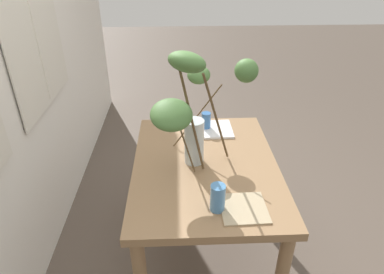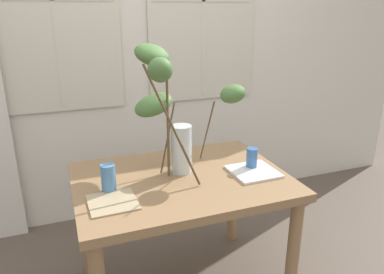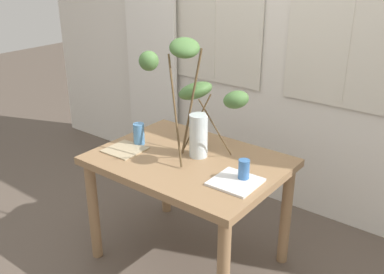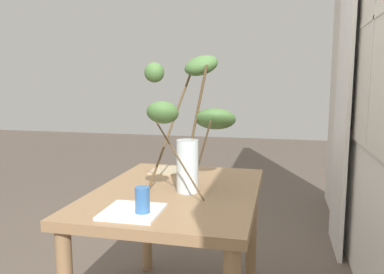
{
  "view_description": "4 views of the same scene",
  "coord_description": "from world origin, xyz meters",
  "px_view_note": "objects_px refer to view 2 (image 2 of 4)",
  "views": [
    {
      "loc": [
        -1.62,
        0.15,
        1.88
      ],
      "look_at": [
        0.05,
        0.08,
        0.9
      ],
      "focal_mm": 31.73,
      "sensor_mm": 36.0,
      "label": 1
    },
    {
      "loc": [
        -0.58,
        -1.73,
        1.61
      ],
      "look_at": [
        0.08,
        0.05,
        0.95
      ],
      "focal_mm": 34.59,
      "sensor_mm": 36.0,
      "label": 2
    },
    {
      "loc": [
        1.5,
        -1.91,
        1.91
      ],
      "look_at": [
        0.0,
        0.03,
        0.88
      ],
      "focal_mm": 41.17,
      "sensor_mm": 36.0,
      "label": 3
    },
    {
      "loc": [
        1.87,
        0.52,
        1.31
      ],
      "look_at": [
        0.08,
        0.1,
        1.04
      ],
      "focal_mm": 35.58,
      "sensor_mm": 36.0,
      "label": 4
    }
  ],
  "objects_px": {
    "drinking_glass_blue_left": "(108,178)",
    "plate_square_right": "(253,172)",
    "vase_with_branches": "(172,105)",
    "drinking_glass_blue_right": "(252,159)",
    "dining_table": "(181,195)",
    "plate_square_left": "(113,202)"
  },
  "relations": [
    {
      "from": "drinking_glass_blue_left",
      "to": "plate_square_right",
      "type": "height_order",
      "value": "drinking_glass_blue_left"
    },
    {
      "from": "vase_with_branches",
      "to": "drinking_glass_blue_right",
      "type": "distance_m",
      "value": 0.55
    },
    {
      "from": "drinking_glass_blue_right",
      "to": "plate_square_right",
      "type": "relative_size",
      "value": 0.5
    },
    {
      "from": "dining_table",
      "to": "plate_square_right",
      "type": "xyz_separation_m",
      "value": [
        0.39,
        -0.09,
        0.12
      ]
    },
    {
      "from": "drinking_glass_blue_left",
      "to": "plate_square_left",
      "type": "bearing_deg",
      "value": -92.01
    },
    {
      "from": "plate_square_left",
      "to": "dining_table",
      "type": "bearing_deg",
      "value": 21.5
    },
    {
      "from": "dining_table",
      "to": "drinking_glass_blue_left",
      "type": "xyz_separation_m",
      "value": [
        -0.39,
        -0.03,
        0.18
      ]
    },
    {
      "from": "drinking_glass_blue_right",
      "to": "plate_square_right",
      "type": "height_order",
      "value": "drinking_glass_blue_right"
    },
    {
      "from": "drinking_glass_blue_left",
      "to": "drinking_glass_blue_right",
      "type": "bearing_deg",
      "value": -0.62
    },
    {
      "from": "vase_with_branches",
      "to": "plate_square_right",
      "type": "xyz_separation_m",
      "value": [
        0.41,
        -0.17,
        -0.37
      ]
    },
    {
      "from": "plate_square_left",
      "to": "plate_square_right",
      "type": "xyz_separation_m",
      "value": [
        0.79,
        0.07,
        0.0
      ]
    },
    {
      "from": "plate_square_left",
      "to": "drinking_glass_blue_right",
      "type": "bearing_deg",
      "value": 8.47
    },
    {
      "from": "plate_square_left",
      "to": "drinking_glass_blue_left",
      "type": "bearing_deg",
      "value": 87.99
    },
    {
      "from": "vase_with_branches",
      "to": "plate_square_left",
      "type": "height_order",
      "value": "vase_with_branches"
    },
    {
      "from": "dining_table",
      "to": "plate_square_right",
      "type": "distance_m",
      "value": 0.42
    },
    {
      "from": "vase_with_branches",
      "to": "plate_square_right",
      "type": "height_order",
      "value": "vase_with_branches"
    },
    {
      "from": "vase_with_branches",
      "to": "plate_square_right",
      "type": "bearing_deg",
      "value": -22.76
    },
    {
      "from": "drinking_glass_blue_right",
      "to": "plate_square_right",
      "type": "xyz_separation_m",
      "value": [
        -0.02,
        -0.05,
        -0.05
      ]
    },
    {
      "from": "plate_square_right",
      "to": "drinking_glass_blue_right",
      "type": "bearing_deg",
      "value": 72.19
    },
    {
      "from": "dining_table",
      "to": "plate_square_right",
      "type": "relative_size",
      "value": 4.62
    },
    {
      "from": "drinking_glass_blue_left",
      "to": "drinking_glass_blue_right",
      "type": "distance_m",
      "value": 0.8
    },
    {
      "from": "drinking_glass_blue_right",
      "to": "plate_square_left",
      "type": "bearing_deg",
      "value": -171.53
    }
  ]
}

